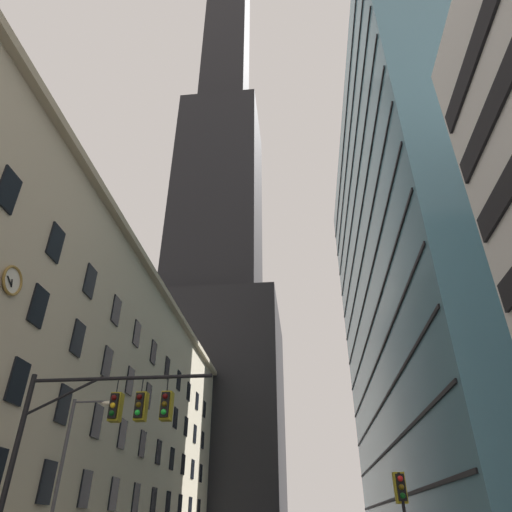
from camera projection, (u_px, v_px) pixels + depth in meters
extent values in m
cube|color=#BCAF93|center=(83.00, 404.00, 43.52)|extent=(13.37, 70.11, 24.17)
cube|color=tan|center=(166.00, 294.00, 48.79)|extent=(0.70, 70.11, 0.60)
cube|color=black|center=(47.00, 482.00, 25.08)|extent=(0.14, 1.40, 2.20)
cube|color=black|center=(85.00, 489.00, 29.33)|extent=(0.14, 1.40, 2.20)
cube|color=black|center=(114.00, 494.00, 33.59)|extent=(0.14, 1.40, 2.20)
cube|color=black|center=(136.00, 498.00, 37.85)|extent=(0.14, 1.40, 2.20)
cube|color=black|center=(153.00, 501.00, 42.11)|extent=(0.14, 1.40, 2.20)
cube|color=black|center=(168.00, 503.00, 46.37)|extent=(0.14, 1.40, 2.20)
cube|color=black|center=(180.00, 505.00, 50.63)|extent=(0.14, 1.40, 2.20)
cube|color=black|center=(190.00, 507.00, 54.89)|extent=(0.14, 1.40, 2.20)
cube|color=black|center=(199.00, 509.00, 59.15)|extent=(0.14, 1.40, 2.20)
cube|color=black|center=(18.00, 382.00, 22.99)|extent=(0.14, 1.40, 2.20)
cube|color=black|center=(63.00, 404.00, 27.24)|extent=(0.14, 1.40, 2.20)
cube|color=black|center=(97.00, 421.00, 31.50)|extent=(0.14, 1.40, 2.20)
cube|color=black|center=(122.00, 434.00, 35.76)|extent=(0.14, 1.40, 2.20)
cube|color=black|center=(142.00, 444.00, 40.02)|extent=(0.14, 1.40, 2.20)
cube|color=black|center=(159.00, 452.00, 44.28)|extent=(0.14, 1.40, 2.20)
cube|color=black|center=(172.00, 459.00, 48.54)|extent=(0.14, 1.40, 2.20)
cube|color=black|center=(183.00, 464.00, 52.80)|extent=(0.14, 1.40, 2.20)
cube|color=black|center=(193.00, 469.00, 57.06)|extent=(0.14, 1.40, 2.20)
cube|color=black|center=(201.00, 473.00, 61.32)|extent=(0.14, 1.40, 2.20)
cube|color=black|center=(38.00, 306.00, 25.15)|extent=(0.14, 1.40, 2.20)
cube|color=black|center=(78.00, 338.00, 29.41)|extent=(0.14, 1.40, 2.20)
cube|color=black|center=(107.00, 362.00, 33.67)|extent=(0.14, 1.40, 2.20)
cube|color=black|center=(130.00, 381.00, 37.93)|extent=(0.14, 1.40, 2.20)
cube|color=black|center=(148.00, 396.00, 42.19)|extent=(0.14, 1.40, 2.20)
cube|color=black|center=(163.00, 408.00, 46.45)|extent=(0.14, 1.40, 2.20)
cube|color=black|center=(175.00, 418.00, 50.71)|extent=(0.14, 1.40, 2.20)
cube|color=black|center=(186.00, 427.00, 54.97)|extent=(0.14, 1.40, 2.20)
cube|color=black|center=(195.00, 434.00, 59.23)|extent=(0.14, 1.40, 2.20)
cube|color=black|center=(203.00, 440.00, 63.49)|extent=(0.14, 1.40, 2.20)
cube|color=black|center=(8.00, 190.00, 23.06)|extent=(0.14, 1.40, 2.20)
cube|color=black|center=(56.00, 243.00, 27.32)|extent=(0.14, 1.40, 2.20)
cube|color=black|center=(90.00, 281.00, 31.58)|extent=(0.14, 1.40, 2.20)
cube|color=black|center=(116.00, 311.00, 35.84)|extent=(0.14, 1.40, 2.20)
cube|color=black|center=(137.00, 334.00, 40.10)|extent=(0.14, 1.40, 2.20)
cube|color=black|center=(153.00, 352.00, 44.36)|extent=(0.14, 1.40, 2.20)
cube|color=black|center=(167.00, 368.00, 48.62)|extent=(0.14, 1.40, 2.20)
cube|color=black|center=(179.00, 381.00, 52.88)|extent=(0.14, 1.40, 2.20)
cube|color=black|center=(189.00, 392.00, 57.14)|extent=(0.14, 1.40, 2.20)
cube|color=black|center=(197.00, 401.00, 61.40)|extent=(0.14, 1.40, 2.20)
cube|color=black|center=(204.00, 409.00, 65.65)|extent=(0.14, 1.40, 2.20)
torus|color=olive|center=(13.00, 281.00, 22.90)|extent=(0.14, 1.58, 1.58)
cylinder|color=silver|center=(12.00, 281.00, 22.90)|extent=(0.05, 1.36, 1.36)
cube|color=black|center=(12.00, 283.00, 22.77)|extent=(0.03, 0.18, 0.41)
cube|color=black|center=(10.00, 281.00, 22.61)|extent=(0.03, 0.53, 0.38)
cube|color=black|center=(208.00, 415.00, 84.10)|extent=(27.57, 27.57, 39.88)
cube|color=black|center=(219.00, 205.00, 109.37)|extent=(19.30, 19.30, 58.00)
cube|color=black|center=(228.00, 41.00, 143.07)|extent=(12.41, 12.41, 72.50)
cube|color=black|center=(506.00, 78.00, 15.46)|extent=(0.16, 9.81, 1.10)
cube|color=black|center=(483.00, 26.00, 17.01)|extent=(0.16, 9.81, 1.10)
cube|color=teal|center=(450.00, 278.00, 50.93)|extent=(19.16, 48.99, 51.88)
cube|color=black|center=(393.00, 500.00, 40.45)|extent=(0.12, 47.99, 0.24)
cube|color=black|center=(386.00, 451.00, 42.51)|extent=(0.12, 47.99, 0.24)
cube|color=black|center=(380.00, 408.00, 44.58)|extent=(0.12, 47.99, 0.24)
cube|color=black|center=(375.00, 368.00, 46.64)|extent=(0.12, 47.99, 0.24)
cube|color=black|center=(370.00, 331.00, 48.71)|extent=(0.12, 47.99, 0.24)
cube|color=black|center=(365.00, 298.00, 50.77)|extent=(0.12, 47.99, 0.24)
cube|color=black|center=(361.00, 267.00, 52.84)|extent=(0.12, 47.99, 0.24)
cube|color=black|center=(357.00, 238.00, 54.90)|extent=(0.12, 47.99, 0.24)
cube|color=black|center=(353.00, 212.00, 56.97)|extent=(0.12, 47.99, 0.24)
cube|color=black|center=(350.00, 187.00, 59.04)|extent=(0.12, 47.99, 0.24)
cube|color=black|center=(347.00, 164.00, 61.10)|extent=(0.12, 47.99, 0.24)
cube|color=black|center=(344.00, 143.00, 63.17)|extent=(0.12, 47.99, 0.24)
cylinder|color=black|center=(10.00, 470.00, 16.09)|extent=(0.20, 0.20, 6.86)
cylinder|color=black|center=(121.00, 378.00, 17.42)|extent=(7.12, 0.14, 0.14)
cylinder|color=black|center=(65.00, 396.00, 17.29)|extent=(2.93, 0.10, 1.48)
cylinder|color=black|center=(118.00, 386.00, 17.27)|extent=(0.04, 0.04, 0.60)
cube|color=black|center=(114.00, 406.00, 16.88)|extent=(0.30, 0.30, 0.90)
cube|color=olive|center=(116.00, 407.00, 17.03)|extent=(0.40, 0.40, 1.04)
sphere|color=#450808|center=(114.00, 398.00, 16.89)|extent=(0.20, 0.20, 0.20)
sphere|color=yellow|center=(113.00, 405.00, 16.75)|extent=(0.20, 0.20, 0.20)
sphere|color=#083D10|center=(112.00, 413.00, 16.60)|extent=(0.20, 0.20, 0.20)
cylinder|color=black|center=(142.00, 385.00, 17.18)|extent=(0.04, 0.04, 0.60)
cube|color=black|center=(140.00, 406.00, 16.80)|extent=(0.30, 0.30, 0.90)
cube|color=olive|center=(141.00, 407.00, 16.94)|extent=(0.40, 0.40, 1.04)
sphere|color=#450808|center=(139.00, 397.00, 16.80)|extent=(0.20, 0.20, 0.20)
sphere|color=#4B3A08|center=(138.00, 405.00, 16.66)|extent=(0.20, 0.20, 0.20)
sphere|color=green|center=(137.00, 413.00, 16.52)|extent=(0.20, 0.20, 0.20)
cylinder|color=black|center=(168.00, 385.00, 17.10)|extent=(0.04, 0.04, 0.60)
cube|color=black|center=(166.00, 405.00, 16.71)|extent=(0.30, 0.30, 0.90)
cube|color=olive|center=(167.00, 406.00, 16.85)|extent=(0.40, 0.40, 1.04)
sphere|color=#450808|center=(165.00, 396.00, 16.72)|extent=(0.20, 0.20, 0.20)
sphere|color=#4B3A08|center=(164.00, 404.00, 16.57)|extent=(0.20, 0.20, 0.20)
sphere|color=green|center=(164.00, 412.00, 16.43)|extent=(0.20, 0.20, 0.20)
cube|color=black|center=(401.00, 487.00, 16.70)|extent=(0.30, 0.30, 0.90)
cube|color=olive|center=(400.00, 488.00, 16.85)|extent=(0.40, 0.40, 1.04)
sphere|color=red|center=(400.00, 479.00, 16.71)|extent=(0.20, 0.20, 0.20)
sphere|color=#4B3A08|center=(401.00, 487.00, 16.57)|extent=(0.20, 0.20, 0.20)
sphere|color=#083D10|center=(403.00, 496.00, 16.42)|extent=(0.20, 0.20, 0.20)
cylinder|color=#47474C|center=(59.00, 478.00, 21.91)|extent=(0.18, 0.18, 7.49)
cylinder|color=#47474C|center=(91.00, 402.00, 23.69)|extent=(1.79, 0.10, 0.10)
ellipsoid|color=#EFE5C6|center=(107.00, 403.00, 23.56)|extent=(0.56, 0.32, 0.24)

